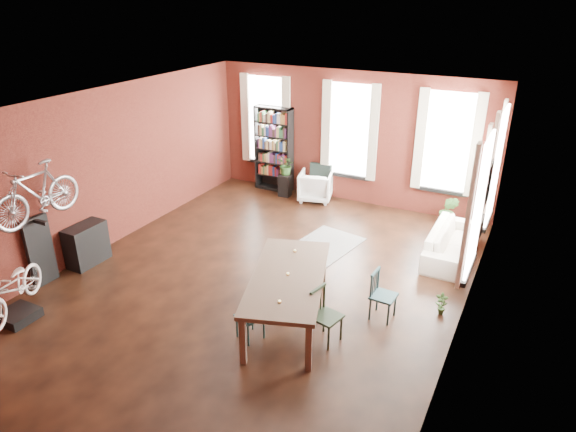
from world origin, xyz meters
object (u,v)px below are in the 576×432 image
Objects in this scene: dining_chair_a at (250,316)px; white_armchair at (316,185)px; dining_chair_b at (287,285)px; dining_chair_c at (327,317)px; plant_stand at (285,185)px; dining_table at (288,298)px; bike_trainer at (18,315)px; bookshelf at (274,149)px; console_table at (87,244)px; cream_sofa at (453,238)px; bicycle_floor at (8,267)px; dining_chair_d at (383,296)px.

white_armchair reaches higher than dining_chair_a.
dining_chair_a is at bearing 2.13° from dining_chair_b.
dining_chair_c is 6.02m from plant_stand.
dining_table reaches higher than bike_trainer.
bookshelf is at bearing 83.20° from bike_trainer.
console_table is (-4.10, -0.47, 0.00)m from dining_chair_b.
dining_chair_a is at bearing 151.47° from cream_sofa.
bicycle_floor is (-2.12, -6.87, 0.55)m from white_armchair.
console_table is (-5.07, 0.12, -0.03)m from dining_chair_c.
bookshelf reaches higher than cream_sofa.
dining_chair_c is 4.96m from bicycle_floor.
bookshelf reaches higher than dining_chair_a.
white_armchair is 3.95m from cream_sofa.
bike_trainer is (-3.58, -1.32, -0.31)m from dining_chair_a.
console_table is at bearing -75.46° from dining_chair_a.
bookshelf reaches higher than dining_table.
dining_chair_c reaches higher than cream_sofa.
bicycle_floor is at bearing 50.89° from bike_trainer.
cream_sofa is 7.15m from console_table.
bike_trainer is at bearing -101.03° from plant_stand.
console_table is at bearing 162.80° from dining_table.
dining_chair_c reaches higher than dining_table.
bookshelf is at bearing -142.52° from dining_chair_b.
bicycle_floor is at bearing -96.66° from bookshelf.
dining_chair_c is 1.05× the size of dining_chair_d.
bookshelf is 0.99m from plant_stand.
bookshelf is 4.07× the size of bike_trainer.
white_armchair is 0.51× the size of bicycle_floor.
bookshelf is at bearing -23.84° from white_armchair.
cream_sofa is (2.22, 4.08, 0.02)m from dining_chair_a.
dining_chair_d is 0.37× the size of bookshelf.
dining_chair_d is 2.72m from cream_sofa.
dining_chair_c is at bearing 101.14° from white_armchair.
bookshelf is 2.75× the size of console_table.
console_table is at bearing -109.74° from plant_stand.
bike_trainer is at bearing 121.20° from dining_chair_d.
dining_chair_c is at bearing 136.30° from dining_chair_a.
bike_trainer is (-2.14, -6.89, -0.33)m from white_armchair.
console_table is (-4.01, 0.58, 0.01)m from dining_chair_a.
console_table is (-5.64, -0.84, -0.01)m from dining_chair_d.
dining_table is 4.36m from bicycle_floor.
dining_table reaches higher than plant_stand.
bookshelf is (-2.73, 5.78, 0.71)m from dining_chair_a.
dining_chair_b is 3.71m from cream_sofa.
dining_chair_a is 4.05m from console_table.
dining_chair_c reaches higher than dining_chair_a.
dining_chair_c is 0.54× the size of bicycle_floor.
dining_chair_b is 1.59m from dining_chair_d.
dining_chair_a is at bearing -64.70° from bookshelf.
dining_chair_b is at bearing 6.48° from console_table.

